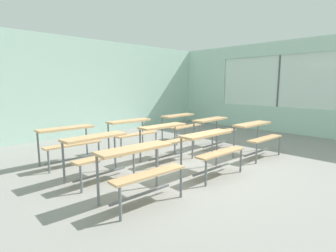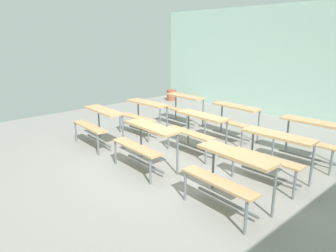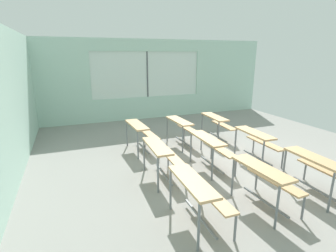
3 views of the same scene
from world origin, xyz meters
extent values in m
cube|color=gray|center=(0.00, 0.00, -0.03)|extent=(10.00, 9.00, 0.05)
cube|color=silver|center=(0.00, 4.50, 1.50)|extent=(10.00, 0.12, 3.00)
cube|color=tan|center=(-1.69, -0.45, 0.72)|extent=(1.11, 0.36, 0.04)
cube|color=tan|center=(-1.70, -0.77, 0.44)|extent=(1.11, 0.26, 0.03)
cylinder|color=slate|center=(-2.18, -0.29, 0.36)|extent=(0.04, 0.04, 0.72)
cylinder|color=slate|center=(-1.18, -0.33, 0.36)|extent=(0.04, 0.04, 0.72)
cylinder|color=slate|center=(-2.20, -0.84, 0.22)|extent=(0.04, 0.04, 0.44)
cylinder|color=slate|center=(-1.20, -0.87, 0.22)|extent=(0.04, 0.04, 0.44)
cube|color=slate|center=(-1.69, -0.59, 0.10)|extent=(1.00, 0.07, 0.03)
cube|color=tan|center=(-0.11, -0.47, 0.72)|extent=(1.11, 0.35, 0.04)
cube|color=tan|center=(-0.12, -0.79, 0.44)|extent=(1.11, 0.25, 0.03)
cylinder|color=slate|center=(-0.61, -0.31, 0.36)|extent=(0.04, 0.04, 0.72)
cylinder|color=slate|center=(0.39, -0.34, 0.36)|extent=(0.04, 0.04, 0.72)
cylinder|color=slate|center=(-0.62, -0.86, 0.22)|extent=(0.04, 0.04, 0.44)
cylinder|color=slate|center=(0.38, -0.89, 0.22)|extent=(0.04, 0.04, 0.44)
cube|color=slate|center=(-0.11, -0.61, 0.10)|extent=(1.00, 0.06, 0.03)
cube|color=tan|center=(1.58, -0.45, 0.72)|extent=(1.11, 0.36, 0.04)
cube|color=tan|center=(1.57, -0.77, 0.44)|extent=(1.11, 0.26, 0.03)
cylinder|color=slate|center=(1.09, -0.29, 0.36)|extent=(0.04, 0.04, 0.72)
cylinder|color=slate|center=(2.09, -0.33, 0.36)|extent=(0.04, 0.04, 0.72)
cylinder|color=slate|center=(1.07, -0.84, 0.22)|extent=(0.04, 0.04, 0.44)
cylinder|color=slate|center=(2.07, -0.88, 0.22)|extent=(0.04, 0.04, 0.44)
cube|color=slate|center=(1.58, -0.59, 0.10)|extent=(1.00, 0.07, 0.03)
cube|color=tan|center=(-1.68, 0.68, 0.72)|extent=(1.11, 0.37, 0.04)
cube|color=tan|center=(-1.67, 0.36, 0.44)|extent=(1.11, 0.27, 0.03)
cylinder|color=slate|center=(-2.19, 0.80, 0.36)|extent=(0.04, 0.04, 0.72)
cylinder|color=slate|center=(-1.19, 0.85, 0.36)|extent=(0.04, 0.04, 0.72)
cylinder|color=slate|center=(-2.16, 0.25, 0.22)|extent=(0.04, 0.04, 0.44)
cylinder|color=slate|center=(-1.16, 0.30, 0.22)|extent=(0.04, 0.04, 0.44)
cube|color=slate|center=(-1.68, 0.54, 0.10)|extent=(1.00, 0.08, 0.03)
cube|color=tan|center=(-0.06, 0.73, 0.72)|extent=(1.11, 0.34, 0.04)
cube|color=tan|center=(-0.07, 0.41, 0.44)|extent=(1.10, 0.24, 0.03)
cylinder|color=slate|center=(-0.56, 0.88, 0.36)|extent=(0.04, 0.04, 0.72)
cylinder|color=slate|center=(0.44, 0.86, 0.36)|extent=(0.04, 0.04, 0.72)
cylinder|color=slate|center=(-0.57, 0.33, 0.22)|extent=(0.04, 0.04, 0.44)
cylinder|color=slate|center=(0.43, 0.31, 0.22)|extent=(0.04, 0.04, 0.44)
cube|color=slate|center=(-0.07, 0.59, 0.10)|extent=(1.00, 0.05, 0.03)
cube|color=tan|center=(1.54, 0.68, 0.72)|extent=(1.11, 0.36, 0.04)
cube|color=tan|center=(1.55, 0.36, 0.44)|extent=(1.11, 0.26, 0.03)
cylinder|color=slate|center=(1.03, 0.80, 0.36)|extent=(0.04, 0.04, 0.72)
cylinder|color=slate|center=(2.03, 0.84, 0.36)|extent=(0.04, 0.04, 0.72)
cylinder|color=slate|center=(1.05, 0.25, 0.22)|extent=(0.04, 0.04, 0.44)
cylinder|color=slate|center=(2.05, 0.29, 0.22)|extent=(0.04, 0.04, 0.44)
cube|color=slate|center=(1.54, 0.54, 0.10)|extent=(1.00, 0.07, 0.03)
cube|color=tan|center=(-1.67, 1.89, 0.72)|extent=(1.11, 0.34, 0.04)
cube|color=tan|center=(-1.68, 1.57, 0.44)|extent=(1.10, 0.24, 0.03)
cylinder|color=slate|center=(-2.17, 2.04, 0.36)|extent=(0.04, 0.04, 0.72)
cylinder|color=slate|center=(-1.17, 2.02, 0.36)|extent=(0.04, 0.04, 0.72)
cylinder|color=slate|center=(-2.18, 1.49, 0.22)|extent=(0.04, 0.04, 0.44)
cylinder|color=slate|center=(-1.18, 1.47, 0.22)|extent=(0.04, 0.04, 0.44)
cube|color=slate|center=(-1.68, 1.75, 0.10)|extent=(1.00, 0.05, 0.03)
cube|color=tan|center=(-0.11, 1.88, 0.72)|extent=(1.11, 0.36, 0.04)
cube|color=tan|center=(-0.12, 1.56, 0.44)|extent=(1.11, 0.26, 0.03)
cylinder|color=slate|center=(-0.61, 2.04, 0.36)|extent=(0.04, 0.04, 0.72)
cylinder|color=slate|center=(0.39, 2.00, 0.36)|extent=(0.04, 0.04, 0.72)
cylinder|color=slate|center=(-0.63, 1.49, 0.22)|extent=(0.04, 0.04, 0.44)
cylinder|color=slate|center=(0.37, 1.45, 0.22)|extent=(0.04, 0.04, 0.44)
cube|color=slate|center=(-0.12, 1.74, 0.10)|extent=(1.00, 0.06, 0.03)
cube|color=tan|center=(1.56, 1.85, 0.72)|extent=(1.11, 0.37, 0.04)
cube|color=tan|center=(1.57, 1.53, 0.44)|extent=(1.11, 0.27, 0.03)
cylinder|color=slate|center=(1.05, 1.96, 0.36)|extent=(0.04, 0.04, 0.72)
cylinder|color=slate|center=(1.08, 1.42, 0.22)|extent=(0.04, 0.04, 0.44)
cylinder|color=slate|center=(2.08, 1.46, 0.22)|extent=(0.04, 0.04, 0.44)
cube|color=slate|center=(1.56, 1.71, 0.10)|extent=(1.00, 0.08, 0.03)
cylinder|color=#9E4C38|center=(-4.16, 3.71, 0.18)|extent=(0.34, 0.34, 0.37)
camera|label=1|loc=(-3.80, -3.30, 1.60)|focal=28.00mm
camera|label=2|loc=(3.74, -3.56, 2.17)|focal=33.09mm
camera|label=3|loc=(-4.61, 3.41, 2.44)|focal=27.56mm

